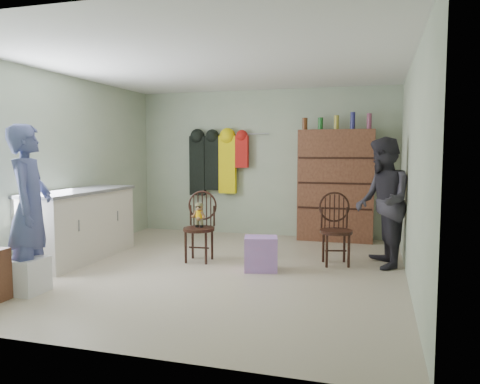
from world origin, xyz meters
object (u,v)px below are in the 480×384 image
(counter, at_px, (80,224))
(chair_far, at_px, (335,226))
(chair_front, at_px, (200,222))
(dresser, at_px, (336,185))

(counter, height_order, chair_far, counter)
(counter, relative_size, chair_front, 2.00)
(chair_front, height_order, dresser, dresser)
(counter, bearing_deg, chair_front, 12.90)
(counter, bearing_deg, chair_far, 11.65)
(counter, bearing_deg, dresser, 35.69)
(counter, xyz_separation_m, chair_front, (1.60, 0.37, 0.05))
(chair_far, bearing_deg, dresser, 79.80)
(counter, xyz_separation_m, chair_far, (3.34, 0.69, 0.03))
(chair_front, xyz_separation_m, dresser, (1.60, 1.93, 0.39))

